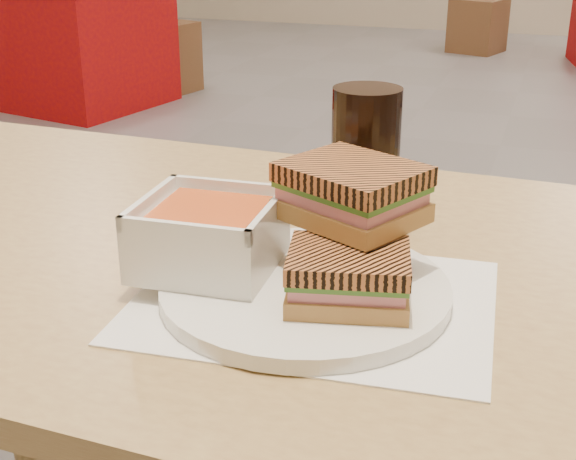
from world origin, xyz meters
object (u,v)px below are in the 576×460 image
(bg_chair_0r, at_px, (160,58))
(bg_chair_2l, at_px, (478,26))
(main_table, at_px, (196,328))
(panini_lower, at_px, (348,276))
(soup_bowl, at_px, (209,237))
(bg_table_0, at_px, (80,43))
(plate, at_px, (305,290))
(bg_chair_0l, at_px, (60,51))
(cola_glass, at_px, (365,161))

(bg_chair_0r, relative_size, bg_chair_2l, 0.99)
(main_table, height_order, panini_lower, panini_lower)
(main_table, xyz_separation_m, bg_chair_0r, (-1.99, 3.71, -0.42))
(soup_bowl, distance_m, bg_chair_0r, 4.36)
(bg_table_0, bearing_deg, bg_chair_2l, 52.27)
(bg_chair_2l, bearing_deg, plate, -85.65)
(main_table, bearing_deg, bg_chair_0l, 126.20)
(main_table, height_order, plate, plate)
(panini_lower, xyz_separation_m, bg_chair_0r, (-2.20, 3.83, -0.58))
(panini_lower, distance_m, cola_glass, 0.22)
(bg_chair_2l, bearing_deg, bg_table_0, -127.73)
(main_table, distance_m, bg_chair_2l, 5.84)
(panini_lower, relative_size, bg_table_0, 0.13)
(panini_lower, bearing_deg, main_table, 150.84)
(cola_glass, bearing_deg, main_table, -151.66)
(soup_bowl, xyz_separation_m, panini_lower, (0.15, -0.03, -0.01))
(cola_glass, bearing_deg, bg_chair_0l, 128.75)
(panini_lower, xyz_separation_m, bg_chair_0l, (-2.81, 3.66, -0.54))
(panini_lower, height_order, bg_table_0, panini_lower)
(bg_chair_2l, bearing_deg, bg_chair_0l, -135.49)
(bg_table_0, height_order, bg_chair_0l, bg_table_0)
(soup_bowl, xyz_separation_m, bg_table_0, (-2.33, 3.35, -0.44))
(plate, bearing_deg, soup_bowl, 176.15)
(soup_bowl, xyz_separation_m, cola_glass, (0.11, 0.18, 0.03))
(bg_table_0, distance_m, bg_chair_0r, 0.55)
(main_table, bearing_deg, panini_lower, -29.16)
(plate, height_order, bg_chair_2l, plate)
(bg_chair_0r, bearing_deg, bg_chair_0l, -164.50)
(main_table, height_order, bg_chair_0l, main_table)
(plate, relative_size, soup_bowl, 2.03)
(main_table, distance_m, panini_lower, 0.29)
(cola_glass, relative_size, bg_table_0, 0.17)
(bg_chair_0l, bearing_deg, bg_chair_0r, 15.50)
(main_table, relative_size, bg_chair_0r, 2.69)
(bg_chair_0l, bearing_deg, plate, -52.84)
(panini_lower, bearing_deg, bg_chair_2l, 94.79)
(cola_glass, height_order, bg_chair_2l, cola_glass)
(cola_glass, xyz_separation_m, bg_table_0, (-2.44, 3.17, -0.48))
(main_table, distance_m, bg_table_0, 3.98)
(plate, distance_m, bg_table_0, 4.16)
(panini_lower, height_order, cola_glass, cola_glass)
(main_table, height_order, bg_table_0, main_table)
(bg_chair_0r, bearing_deg, soup_bowl, -61.64)
(plate, relative_size, bg_chair_0l, 0.56)
(cola_glass, bearing_deg, bg_chair_0r, 120.88)
(plate, relative_size, bg_chair_0r, 0.61)
(bg_chair_2l, bearing_deg, soup_bowl, -86.62)
(soup_bowl, distance_m, bg_chair_0l, 4.54)
(main_table, bearing_deg, soup_bowl, -54.57)
(soup_bowl, distance_m, cola_glass, 0.22)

